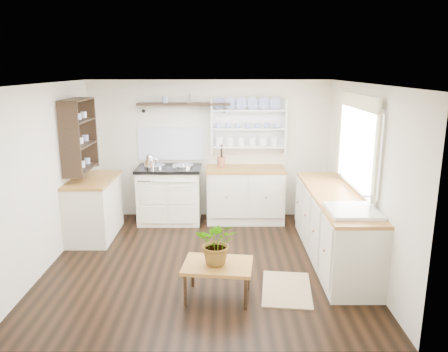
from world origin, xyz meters
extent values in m
cube|color=black|center=(0.00, 0.00, 0.00)|extent=(4.00, 3.80, 0.01)
cube|color=silver|center=(0.00, 1.90, 1.15)|extent=(4.00, 0.02, 2.30)
cube|color=silver|center=(2.00, 0.00, 1.15)|extent=(0.02, 3.80, 2.30)
cube|color=silver|center=(-2.00, 0.00, 1.15)|extent=(0.02, 3.80, 2.30)
cube|color=white|center=(0.00, 0.00, 2.30)|extent=(4.00, 3.80, 0.01)
cube|color=white|center=(1.96, 0.15, 1.50)|extent=(0.04, 1.40, 1.00)
cube|color=white|center=(1.94, 0.15, 1.50)|extent=(0.02, 1.50, 1.10)
cube|color=beige|center=(1.92, 0.15, 2.08)|extent=(0.04, 1.55, 0.18)
cube|color=white|center=(-0.65, 1.57, 0.44)|extent=(1.00, 0.65, 0.88)
cube|color=black|center=(-0.65, 1.57, 0.90)|extent=(1.04, 0.69, 0.05)
cylinder|color=silver|center=(-0.88, 1.57, 0.94)|extent=(0.34, 0.34, 0.03)
cylinder|color=silver|center=(-0.42, 1.57, 0.94)|extent=(0.34, 0.34, 0.03)
cylinder|color=silver|center=(-0.65, 1.21, 0.78)|extent=(0.90, 0.02, 0.02)
cube|color=beige|center=(0.60, 1.60, 0.44)|extent=(1.25, 0.60, 0.88)
cube|color=brown|center=(0.60, 1.60, 0.88)|extent=(1.27, 0.63, 0.04)
cube|color=beige|center=(1.70, 0.10, 0.44)|extent=(0.60, 2.40, 0.88)
cube|color=brown|center=(1.70, 0.10, 0.88)|extent=(0.62, 2.43, 0.04)
cube|color=white|center=(1.70, -0.65, 0.80)|extent=(0.55, 0.60, 0.28)
cylinder|color=silver|center=(1.90, -0.65, 1.00)|extent=(0.02, 0.02, 0.22)
cube|color=beige|center=(-1.70, 0.90, 0.44)|extent=(0.60, 1.10, 0.88)
cube|color=brown|center=(-1.70, 0.90, 0.88)|extent=(0.62, 1.13, 0.04)
cube|color=white|center=(0.65, 1.88, 1.55)|extent=(1.20, 0.03, 0.90)
cube|color=white|center=(0.65, 1.79, 1.55)|extent=(1.20, 0.22, 0.02)
cylinder|color=navy|center=(0.65, 1.80, 1.82)|extent=(0.20, 0.02, 0.20)
cube|color=black|center=(-0.40, 1.77, 1.92)|extent=(1.50, 0.24, 0.04)
cone|color=black|center=(-1.05, 1.84, 1.81)|extent=(0.06, 0.20, 0.06)
cone|color=black|center=(0.25, 1.84, 1.81)|extent=(0.06, 0.20, 0.06)
cube|color=black|center=(-1.84, 0.90, 1.55)|extent=(0.28, 0.80, 1.05)
cylinder|color=#945336|center=(0.20, 1.68, 0.99)|extent=(0.13, 0.13, 0.15)
cube|color=brown|center=(0.18, -0.93, 0.38)|extent=(0.80, 0.61, 0.04)
cylinder|color=black|center=(-0.17, -1.11, 0.18)|extent=(0.04, 0.04, 0.36)
cylinder|color=black|center=(-0.12, -0.68, 0.18)|extent=(0.04, 0.04, 0.36)
cylinder|color=black|center=(0.48, -1.19, 0.18)|extent=(0.04, 0.04, 0.36)
cylinder|color=black|center=(0.52, -0.76, 0.18)|extent=(0.04, 0.04, 0.36)
imported|color=#3F7233|center=(0.18, -0.93, 0.66)|extent=(0.51, 0.46, 0.50)
cube|color=#8E6A53|center=(0.97, -0.76, 0.01)|extent=(0.65, 0.91, 0.02)
camera|label=1|loc=(0.25, -5.33, 2.48)|focal=35.00mm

